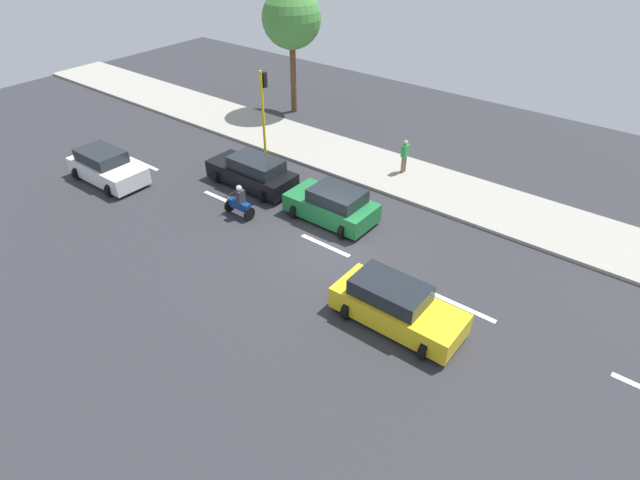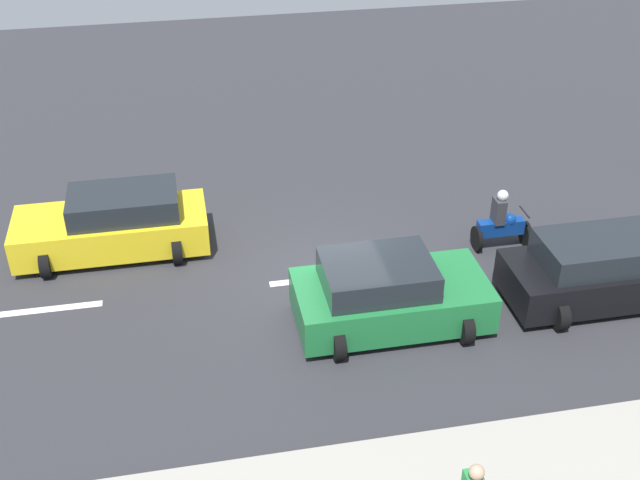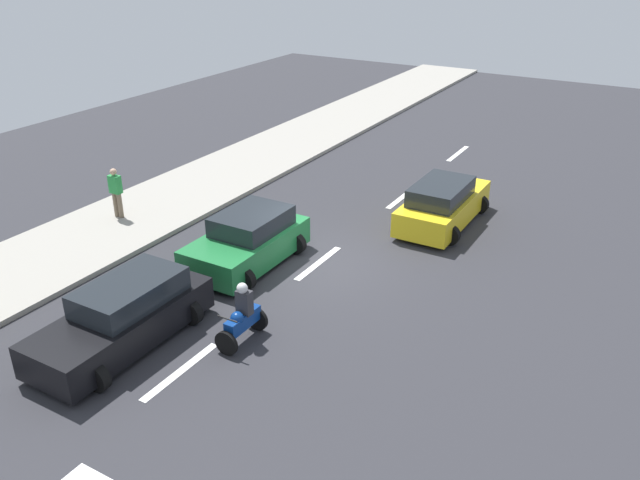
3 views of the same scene
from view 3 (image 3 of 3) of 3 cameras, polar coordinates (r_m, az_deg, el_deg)
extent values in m
cube|color=#2D2D33|center=(19.15, -0.15, -2.18)|extent=(40.00, 60.00, 0.10)
cube|color=#9E998E|center=(23.11, -15.29, 2.24)|extent=(4.00, 60.00, 0.15)
cube|color=white|center=(29.34, 11.93, 7.38)|extent=(0.20, 2.40, 0.01)
cube|color=white|center=(24.03, 7.14, 3.69)|extent=(0.20, 2.40, 0.01)
cube|color=white|center=(19.13, -0.15, -2.03)|extent=(0.20, 2.40, 0.01)
cube|color=white|center=(15.04, -12.04, -11.11)|extent=(0.20, 2.40, 0.01)
cube|color=#1E7238|center=(18.98, -6.42, -0.55)|extent=(1.94, 3.90, 0.80)
cube|color=#1E2328|center=(18.93, -5.97, 1.66)|extent=(1.63, 2.19, 0.56)
cylinder|color=black|center=(17.72, -6.60, -3.44)|extent=(0.64, 0.22, 0.64)
cylinder|color=black|center=(18.70, -10.85, -2.11)|extent=(0.64, 0.22, 0.64)
cylinder|color=black|center=(19.59, -2.14, -0.31)|extent=(0.64, 0.22, 0.64)
cylinder|color=black|center=(20.49, -6.21, 0.74)|extent=(0.64, 0.22, 0.64)
cube|color=yellow|center=(21.91, 10.69, 2.81)|extent=(1.77, 4.38, 0.80)
cube|color=#1E2328|center=(21.35, 10.50, 4.18)|extent=(1.48, 2.45, 0.56)
cylinder|color=black|center=(23.50, 10.12, 3.80)|extent=(0.64, 0.22, 0.64)
cylinder|color=black|center=(23.07, 13.70, 3.04)|extent=(0.64, 0.22, 0.64)
cylinder|color=black|center=(21.01, 7.28, 1.33)|extent=(0.64, 0.22, 0.64)
cylinder|color=black|center=(20.52, 11.23, 0.43)|extent=(0.64, 0.22, 0.64)
cube|color=black|center=(15.94, -16.88, -7.04)|extent=(1.75, 4.54, 0.80)
cube|color=#1E2328|center=(15.81, -16.25, -4.37)|extent=(1.47, 2.54, 0.56)
cylinder|color=black|center=(14.79, -18.87, -11.27)|extent=(0.64, 0.22, 0.64)
cylinder|color=black|center=(15.84, -22.63, -9.30)|extent=(0.64, 0.22, 0.64)
cylinder|color=black|center=(16.47, -11.19, -6.21)|extent=(0.64, 0.22, 0.64)
cylinder|color=black|center=(17.41, -15.03, -4.77)|extent=(0.64, 0.22, 0.64)
cylinder|color=black|center=(15.23, -8.17, -8.91)|extent=(0.60, 0.10, 0.60)
cylinder|color=black|center=(16.02, -5.53, -6.86)|extent=(0.60, 0.10, 0.60)
cube|color=navy|center=(15.51, -6.75, -7.00)|extent=(0.28, 1.10, 0.36)
sphere|color=navy|center=(15.29, -7.23, -6.78)|extent=(0.32, 0.32, 0.32)
cylinder|color=black|center=(14.97, -8.08, -6.83)|extent=(0.55, 0.04, 0.04)
cube|color=#333338|center=(15.35, -6.61, -5.42)|extent=(0.36, 0.24, 0.60)
sphere|color=silver|center=(15.11, -6.80, -4.20)|extent=(0.26, 0.26, 0.26)
cylinder|color=#72604C|center=(22.64, -17.02, 2.90)|extent=(0.16, 0.16, 0.85)
cylinder|color=#72604C|center=(22.78, -17.37, 2.99)|extent=(0.16, 0.16, 0.85)
cube|color=#268C3F|center=(22.46, -17.43, 4.66)|extent=(0.40, 0.24, 0.60)
sphere|color=tan|center=(22.32, -17.58, 5.69)|extent=(0.22, 0.22, 0.22)
camera|label=1|loc=(25.61, 46.93, 25.76)|focal=28.97mm
camera|label=2|loc=(28.79, -24.93, 26.15)|focal=44.65mm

